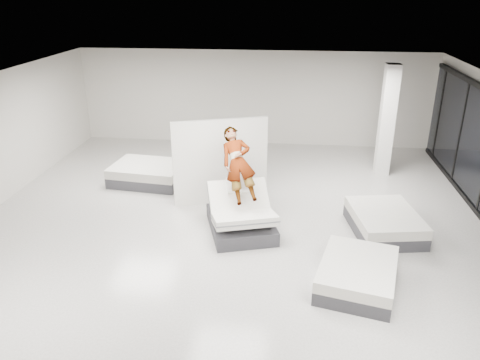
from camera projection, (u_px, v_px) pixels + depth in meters
The scene contains 9 objects.
room at pixel (226, 174), 9.57m from camera, with size 14.00×14.04×3.20m.
hero_bed at pixel (241, 217), 10.51m from camera, with size 1.81×2.11×1.13m.
person at pixel (238, 176), 10.47m from camera, with size 0.67×0.44×1.84m, color slate.
remote at pixel (251, 192), 10.29m from camera, with size 0.05×0.14×0.03m, color black.
divider_panel at pixel (221, 162), 11.69m from camera, with size 2.39×0.11×2.18m, color silver.
flat_bed_right_far at pixel (384, 222), 10.49m from camera, with size 1.65×2.02×0.50m.
flat_bed_right_near at pixel (357, 275), 8.60m from camera, with size 1.71×2.03×0.48m.
flat_bed_left_far at pixel (148, 173), 13.18m from camera, with size 2.08×1.66×0.53m.
column at pixel (387, 121), 13.30m from camera, with size 0.40×0.40×3.20m, color silver.
Camera 1 is at (1.24, -8.81, 5.16)m, focal length 35.00 mm.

